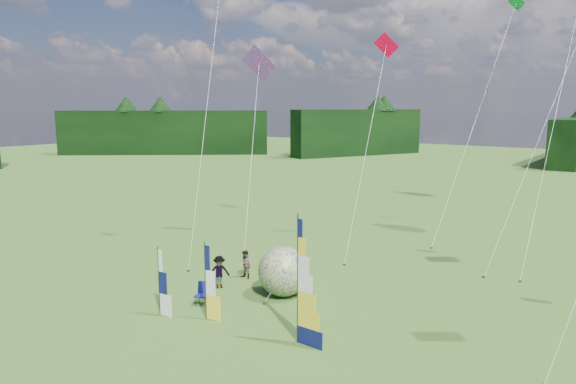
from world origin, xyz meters
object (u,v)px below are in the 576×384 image
Objects in this scene: spectator_c at (219,272)px; side_banner_far at (159,282)px; bol_inflatable at (283,271)px; spectator_a at (269,273)px; feather_banner_main at (298,282)px; side_banner_left at (206,282)px; spectator_d at (295,266)px; camp_chair at (202,294)px; spectator_b at (246,265)px; kite_whale at (564,67)px.

side_banner_far is at bearing -137.10° from spectator_c.
bol_inflatable is 1.15m from spectator_a.
spectator_c is at bearing 160.06° from feather_banner_main.
side_banner_left is 6.07m from spectator_d.
spectator_c is at bearing 90.35° from camp_chair.
spectator_c is 1.57× the size of camp_chair.
spectator_a reaches higher than spectator_b.
kite_whale reaches higher than spectator_d.
spectator_d is (2.39, 6.88, -0.61)m from side_banner_far.
spectator_d is at bearing 26.30° from spectator_b.
spectator_b is (-2.03, 0.59, -0.07)m from spectator_a.
feather_banner_main is at bearing -49.69° from spectator_a.
bol_inflatable is 3.41m from spectator_c.
spectator_d is 0.08× the size of kite_whale.
bol_inflatable reaches higher than spectator_a.
feather_banner_main is 7.01m from spectator_d.
spectator_a reaches higher than spectator_c.
spectator_a is 1.10× the size of spectator_b.
feather_banner_main is 3.22× the size of spectator_b.
spectator_b is 21.45m from kite_whale.
camp_chair is at bearing -74.20° from spectator_b.
camp_chair is 0.05× the size of kite_whale.
bol_inflatable reaches higher than spectator_d.
bol_inflatable is 1.46× the size of spectator_a.
camp_chair is (-1.29, 1.01, -1.11)m from side_banner_left.
spectator_b is (-6.54, 4.51, -1.70)m from feather_banner_main.
feather_banner_main reaches higher than spectator_b.
spectator_a is 20.74m from kite_whale.
feather_banner_main is at bearing -30.03° from spectator_b.
spectator_c is at bearing 54.83° from spectator_d.
feather_banner_main is 4.56m from side_banner_left.
feather_banner_main is 21.40m from kite_whale.
spectator_d reaches higher than camp_chair.
spectator_b is 0.86× the size of spectator_d.
bol_inflatable reaches higher than spectator_b.
side_banner_left is at bearing -62.80° from spectator_b.
feather_banner_main reaches higher than camp_chair.
kite_whale is at bearing 1.75° from spectator_c.
feather_banner_main is 2.78× the size of spectator_d.
camp_chair is at bearing -117.23° from spectator_c.
side_banner_left is at bearing -97.98° from spectator_a.
kite_whale is at bearing 54.62° from side_banner_far.
side_banner_far is at bearing -167.08° from side_banner_left.
spectator_a is 0.07× the size of kite_whale.
side_banner_far is 2.81× the size of camp_chair.
kite_whale is at bearing -119.10° from spectator_d.
spectator_d reaches higher than spectator_b.
spectator_d is 19.37m from kite_whale.
spectator_d reaches higher than spectator_c.
spectator_d is at bearing -3.15° from spectator_c.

